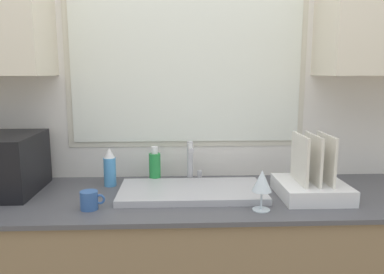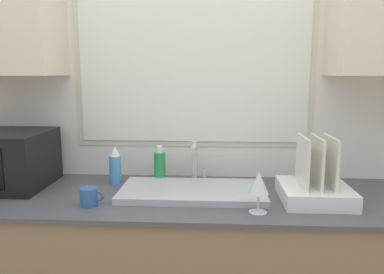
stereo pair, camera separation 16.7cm
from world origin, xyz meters
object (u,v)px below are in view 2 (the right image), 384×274
(microwave, at_px, (3,159))
(dish_rack, at_px, (315,187))
(soap_bottle, at_px, (160,166))
(faucet, at_px, (195,159))
(spray_bottle, at_px, (115,166))
(mug_near_sink, at_px, (89,197))
(wine_glass, at_px, (259,184))

(microwave, xyz_separation_m, dish_rack, (1.49, -0.13, -0.07))
(microwave, distance_m, dish_rack, 1.50)
(microwave, xyz_separation_m, soap_bottle, (0.76, 0.12, -0.05))
(dish_rack, bearing_deg, faucet, 156.69)
(spray_bottle, bearing_deg, soap_bottle, 10.33)
(mug_near_sink, bearing_deg, soap_bottle, 55.76)
(dish_rack, bearing_deg, soap_bottle, 161.10)
(soap_bottle, bearing_deg, wine_glass, -41.66)
(dish_rack, relative_size, soap_bottle, 1.67)
(microwave, height_order, mug_near_sink, microwave)
(microwave, relative_size, wine_glass, 2.51)
(faucet, distance_m, microwave, 0.96)
(dish_rack, bearing_deg, mug_near_sink, -173.02)
(dish_rack, xyz_separation_m, mug_near_sink, (-0.98, -0.12, -0.03))
(soap_bottle, bearing_deg, dish_rack, -18.90)
(faucet, height_order, mug_near_sink, faucet)
(soap_bottle, bearing_deg, microwave, -170.99)
(wine_glass, bearing_deg, mug_near_sink, 176.73)
(spray_bottle, bearing_deg, wine_glass, -28.38)
(soap_bottle, relative_size, wine_glass, 1.11)
(faucet, bearing_deg, spray_bottle, -176.52)
(faucet, bearing_deg, mug_near_sink, -141.05)
(spray_bottle, height_order, mug_near_sink, spray_bottle)
(soap_bottle, height_order, mug_near_sink, soap_bottle)
(dish_rack, relative_size, wine_glass, 1.86)
(mug_near_sink, bearing_deg, faucet, 38.95)
(faucet, bearing_deg, soap_bottle, 175.16)
(faucet, relative_size, microwave, 0.50)
(spray_bottle, relative_size, mug_near_sink, 1.89)
(soap_bottle, bearing_deg, faucet, -4.84)
(faucet, xyz_separation_m, microwave, (-0.95, -0.11, 0.01))
(soap_bottle, relative_size, mug_near_sink, 1.85)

